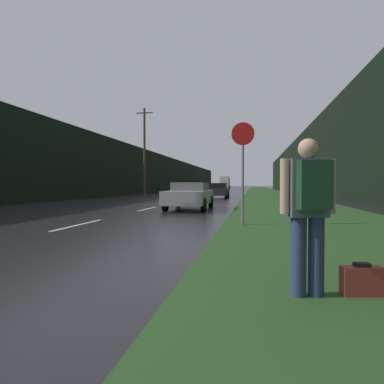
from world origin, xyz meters
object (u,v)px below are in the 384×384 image
at_px(suitcase, 362,281).
at_px(delivery_truck, 225,183).
at_px(car_passing_near, 190,195).
at_px(hitchhiker_with_backpack, 309,207).
at_px(stop_sign, 243,163).
at_px(car_passing_far, 218,191).

xyz_separation_m(suitcase, delivery_truck, (-8.51, 90.50, 1.62)).
bearing_deg(delivery_truck, car_passing_near, -86.84).
bearing_deg(hitchhiker_with_backpack, suitcase, 3.96).
height_order(stop_sign, suitcase, stop_sign).
distance_m(car_passing_near, delivery_truck, 77.95).
distance_m(hitchhiker_with_backpack, suitcase, 1.01).
bearing_deg(delivery_truck, suitcase, -84.63).
distance_m(stop_sign, delivery_truck, 84.39).
height_order(stop_sign, hitchhiker_with_backpack, stop_sign).
relative_size(hitchhiker_with_backpack, suitcase, 3.77).
bearing_deg(suitcase, delivery_truck, 85.32).
height_order(stop_sign, delivery_truck, delivery_truck).
bearing_deg(car_passing_near, suitcase, 108.41).
bearing_deg(stop_sign, car_passing_near, 113.77).
bearing_deg(car_passing_near, car_passing_far, -90.00).
xyz_separation_m(car_passing_far, delivery_truck, (-4.30, 64.09, 1.10)).
height_order(stop_sign, car_passing_far, stop_sign).
distance_m(car_passing_far, delivery_truck, 64.24).
height_order(car_passing_near, delivery_truck, delivery_truck).
height_order(suitcase, car_passing_far, car_passing_far).
bearing_deg(car_passing_far, stop_sign, 97.86).
height_order(hitchhiker_with_backpack, delivery_truck, delivery_truck).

